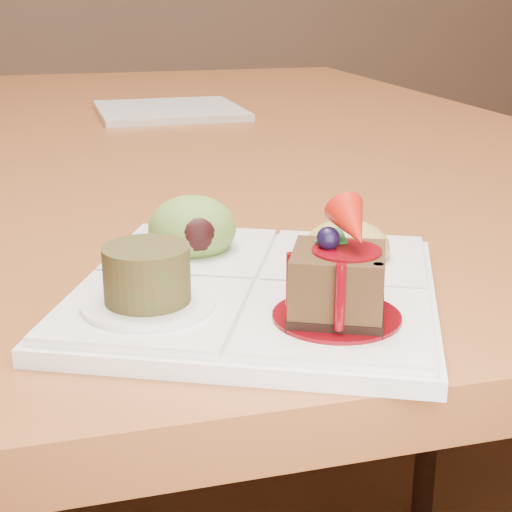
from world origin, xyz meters
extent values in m
plane|color=brown|center=(0.00, 0.00, 0.00)|extent=(6.00, 6.00, 0.00)
cube|color=brown|center=(0.00, 0.00, 0.73)|extent=(1.00, 1.80, 0.04)
cylinder|color=brown|center=(0.44, 0.84, 0.35)|extent=(0.06, 0.06, 0.71)
cylinder|color=black|center=(-0.40, 0.32, 0.23)|extent=(0.04, 0.04, 0.46)
cylinder|color=black|center=(-0.35, -0.06, 0.23)|extent=(0.04, 0.04, 0.46)
cube|color=black|center=(0.57, 0.08, 0.50)|extent=(0.51, 0.51, 0.04)
cylinder|color=black|center=(0.35, -0.10, 0.24)|extent=(0.04, 0.04, 0.48)
cylinder|color=black|center=(0.39, 0.30, 0.24)|extent=(0.04, 0.04, 0.48)
cube|color=silver|center=(-0.16, -0.75, 0.76)|extent=(0.33, 0.33, 0.01)
cube|color=silver|center=(-0.13, -0.83, 0.77)|extent=(0.16, 0.16, 0.01)
cube|color=silver|center=(-0.24, -0.78, 0.77)|extent=(0.16, 0.16, 0.01)
cube|color=silver|center=(-0.19, -0.67, 0.77)|extent=(0.16, 0.16, 0.01)
cube|color=silver|center=(-0.08, -0.72, 0.77)|extent=(0.16, 0.16, 0.01)
cylinder|color=#570309|center=(-0.13, -0.83, 0.77)|extent=(0.08, 0.08, 0.00)
cube|color=black|center=(-0.13, -0.83, 0.77)|extent=(0.08, 0.08, 0.01)
cube|color=#39220F|center=(-0.13, -0.83, 0.79)|extent=(0.07, 0.07, 0.04)
cylinder|color=#570309|center=(-0.13, -0.83, 0.81)|extent=(0.04, 0.04, 0.00)
sphere|color=black|center=(-0.13, -0.83, 0.82)|extent=(0.01, 0.01, 0.01)
cone|color=#9F160A|center=(-0.12, -0.84, 0.83)|extent=(0.03, 0.04, 0.04)
cube|color=#12481B|center=(-0.12, -0.82, 0.82)|extent=(0.01, 0.02, 0.01)
cube|color=#12481B|center=(-0.13, -0.82, 0.82)|extent=(0.02, 0.02, 0.01)
cylinder|color=#570309|center=(-0.13, -0.86, 0.79)|extent=(0.01, 0.01, 0.04)
cylinder|color=#570309|center=(-0.11, -0.86, 0.79)|extent=(0.01, 0.01, 0.04)
cylinder|color=#570309|center=(-0.15, -0.82, 0.79)|extent=(0.01, 0.01, 0.03)
cylinder|color=silver|center=(-0.24, -0.78, 0.77)|extent=(0.09, 0.09, 0.00)
cylinder|color=#432413|center=(-0.24, -0.78, 0.79)|extent=(0.06, 0.06, 0.04)
cylinder|color=#46230F|center=(-0.24, -0.78, 0.80)|extent=(0.05, 0.05, 0.00)
ellipsoid|color=#598435|center=(-0.19, -0.67, 0.78)|extent=(0.07, 0.07, 0.05)
ellipsoid|color=black|center=(-0.19, -0.69, 0.79)|extent=(0.03, 0.02, 0.03)
ellipsoid|color=gold|center=(-0.08, -0.72, 0.78)|extent=(0.07, 0.07, 0.04)
cube|color=#CA5A0E|center=(-0.06, -0.71, 0.78)|extent=(0.02, 0.02, 0.01)
cube|color=#507319|center=(-0.07, -0.71, 0.78)|extent=(0.02, 0.02, 0.01)
cube|color=#CA5A0E|center=(-0.08, -0.71, 0.78)|extent=(0.02, 0.02, 0.01)
cube|color=#507319|center=(-0.09, -0.72, 0.78)|extent=(0.02, 0.02, 0.01)
cube|color=#CA5A0E|center=(-0.08, -0.73, 0.78)|extent=(0.02, 0.02, 0.01)
cube|color=#507319|center=(-0.07, -0.74, 0.78)|extent=(0.02, 0.02, 0.01)
cube|color=#CA5A0E|center=(-0.06, -0.73, 0.78)|extent=(0.02, 0.02, 0.01)
cube|color=silver|center=(-0.07, 0.15, 0.76)|extent=(0.25, 0.25, 0.01)
camera|label=1|loc=(-0.29, -1.25, 0.96)|focal=55.00mm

